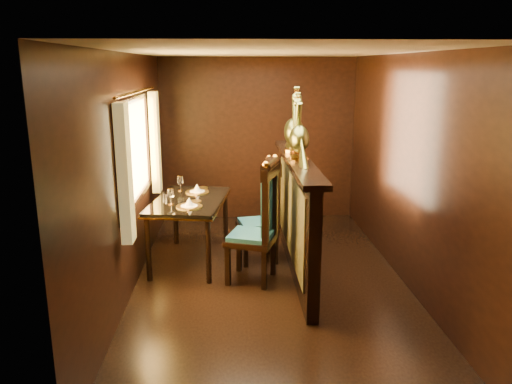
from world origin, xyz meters
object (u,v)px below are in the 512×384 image
dining_table (189,205)px  peacock_right (294,120)px  chair_left (263,218)px  chair_right (267,207)px  peacock_left (299,127)px

dining_table → peacock_right: size_ratio=1.88×
chair_left → chair_right: (0.09, 0.66, -0.07)m
peacock_right → chair_left: bearing=-122.3°
chair_right → peacock_right: (0.32, -0.01, 1.08)m
chair_left → peacock_left: 1.08m
chair_right → peacock_left: peacock_left is taller
chair_right → peacock_right: size_ratio=1.66×
chair_left → peacock_right: size_ratio=1.82×
chair_left → peacock_left: peacock_left is taller
peacock_left → dining_table: bearing=160.2°
chair_left → chair_right: bearing=100.3°
peacock_left → peacock_right: 0.47m
peacock_left → peacock_right: (0.00, 0.47, 0.03)m
dining_table → peacock_left: (1.26, -0.45, 0.99)m
chair_right → dining_table: bearing=170.3°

